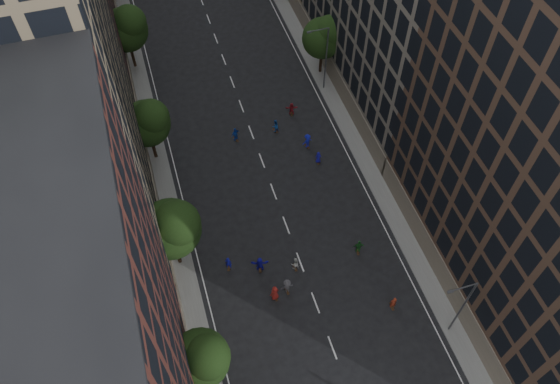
# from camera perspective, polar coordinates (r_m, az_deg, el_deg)

# --- Properties ---
(ground) EXTENTS (240.00, 240.00, 0.00)m
(ground) POSITION_cam_1_polar(r_m,az_deg,el_deg) (63.63, -2.91, 5.94)
(ground) COLOR black
(ground) RESTS_ON ground
(sidewalk_left) EXTENTS (4.00, 105.00, 0.15)m
(sidewalk_left) POSITION_cam_1_polar(r_m,az_deg,el_deg) (68.12, -14.50, 8.04)
(sidewalk_left) COLOR slate
(sidewalk_left) RESTS_ON ground
(sidewalk_right) EXTENTS (4.00, 105.00, 0.15)m
(sidewalk_right) POSITION_cam_1_polar(r_m,az_deg,el_deg) (71.43, 4.96, 12.32)
(sidewalk_right) COLOR slate
(sidewalk_right) RESTS_ON ground
(bldg_left_b) EXTENTS (14.00, 26.00, 34.00)m
(bldg_left_b) POSITION_cam_1_polar(r_m,az_deg,el_deg) (48.42, -24.63, 9.92)
(bldg_left_b) COLOR #7F6E53
(bldg_left_b) RESTS_ON ground
(tree_left_1) EXTENTS (4.80, 4.80, 8.21)m
(tree_left_1) POSITION_cam_1_polar(r_m,az_deg,el_deg) (44.27, -8.14, -16.81)
(tree_left_1) COLOR black
(tree_left_1) RESTS_ON ground
(tree_left_2) EXTENTS (5.60, 5.60, 9.45)m
(tree_left_2) POSITION_cam_1_polar(r_m,az_deg,el_deg) (49.15, -11.19, -3.65)
(tree_left_2) COLOR black
(tree_left_2) RESTS_ON ground
(tree_left_3) EXTENTS (5.00, 5.00, 8.58)m
(tree_left_3) POSITION_cam_1_polar(r_m,az_deg,el_deg) (58.60, -13.61, 7.16)
(tree_left_3) COLOR black
(tree_left_3) RESTS_ON ground
(tree_left_4) EXTENTS (5.40, 5.40, 9.08)m
(tree_left_4) POSITION_cam_1_polar(r_m,az_deg,el_deg) (70.73, -15.72, 16.21)
(tree_left_4) COLOR black
(tree_left_4) RESTS_ON ground
(tree_right_a) EXTENTS (5.00, 5.00, 8.39)m
(tree_right_a) POSITION_cam_1_polar(r_m,az_deg,el_deg) (67.99, 4.69, 15.94)
(tree_right_a) COLOR black
(tree_right_a) RESTS_ON ground
(streetlamp_near) EXTENTS (2.64, 0.22, 9.06)m
(streetlamp_near) POSITION_cam_1_polar(r_m,az_deg,el_deg) (48.32, 18.43, -11.18)
(streetlamp_near) COLOR #595B60
(streetlamp_near) RESTS_ON ground
(streetlamp_far) EXTENTS (2.64, 0.22, 9.06)m
(streetlamp_far) POSITION_cam_1_polar(r_m,az_deg,el_deg) (65.90, 4.68, 14.02)
(streetlamp_far) COLOR #595B60
(streetlamp_far) RESTS_ON ground
(skater_6) EXTENTS (1.05, 0.82, 1.91)m
(skater_6) POSITION_cam_1_polar(r_m,az_deg,el_deg) (51.11, -0.54, -10.51)
(skater_6) COLOR maroon
(skater_6) RESTS_ON ground
(skater_7) EXTENTS (0.66, 0.47, 1.69)m
(skater_7) POSITION_cam_1_polar(r_m,az_deg,el_deg) (51.86, 11.75, -11.25)
(skater_7) COLOR maroon
(skater_7) RESTS_ON ground
(skater_8) EXTENTS (0.85, 0.68, 1.66)m
(skater_8) POSITION_cam_1_polar(r_m,az_deg,el_deg) (52.68, 1.58, -7.50)
(skater_8) COLOR silver
(skater_8) RESTS_ON ground
(skater_9) EXTENTS (1.23, 0.75, 1.86)m
(skater_9) POSITION_cam_1_polar(r_m,az_deg,el_deg) (51.43, 0.74, -9.85)
(skater_9) COLOR #434248
(skater_9) RESTS_ON ground
(skater_10) EXTENTS (1.16, 0.70, 1.84)m
(skater_10) POSITION_cam_1_polar(r_m,az_deg,el_deg) (54.04, 8.23, -5.70)
(skater_10) COLOR #1C5D21
(skater_10) RESTS_ON ground
(skater_11) EXTENTS (1.80, 0.94, 1.85)m
(skater_11) POSITION_cam_1_polar(r_m,az_deg,el_deg) (52.56, -2.11, -7.56)
(skater_11) COLOR #1C16B5
(skater_11) RESTS_ON ground
(skater_12) EXTENTS (0.82, 0.62, 1.52)m
(skater_12) POSITION_cam_1_polar(r_m,az_deg,el_deg) (60.48, 4.02, 3.60)
(skater_12) COLOR #161295
(skater_12) RESTS_ON ground
(skater_13) EXTENTS (0.72, 0.59, 1.71)m
(skater_13) POSITION_cam_1_polar(r_m,az_deg,el_deg) (52.91, -5.42, -7.41)
(skater_13) COLOR #1315A1
(skater_13) RESTS_ON ground
(skater_14) EXTENTS (0.98, 0.89, 1.65)m
(skater_14) POSITION_cam_1_polar(r_m,az_deg,el_deg) (63.42, -0.51, 6.90)
(skater_14) COLOR #1449A9
(skater_14) RESTS_ON ground
(skater_15) EXTENTS (1.36, 1.03, 1.87)m
(skater_15) POSITION_cam_1_polar(r_m,az_deg,el_deg) (61.76, 2.87, 5.32)
(skater_15) COLOR #151AB0
(skater_15) RESTS_ON ground
(skater_16) EXTENTS (1.16, 0.82, 1.83)m
(skater_16) POSITION_cam_1_polar(r_m,az_deg,el_deg) (62.61, -4.66, 6.01)
(skater_16) COLOR #1641B7
(skater_16) RESTS_ON ground
(skater_17) EXTENTS (1.58, 0.83, 1.62)m
(skater_17) POSITION_cam_1_polar(r_m,az_deg,el_deg) (65.38, 1.22, 8.66)
(skater_17) COLOR maroon
(skater_17) RESTS_ON ground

